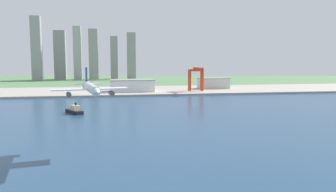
{
  "coord_description": "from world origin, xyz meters",
  "views": [
    {
      "loc": [
        -14.29,
        4.28,
        45.22
      ],
      "look_at": [
        15.29,
        175.27,
        26.6
      ],
      "focal_mm": 35.12,
      "sensor_mm": 36.0,
      "label": 1
    }
  ],
  "objects_px": {
    "airplane_landing": "(91,88)",
    "port_crane_red": "(196,74)",
    "warehouse_main": "(132,85)",
    "warehouse_annex": "(213,83)",
    "tugboat_small": "(75,110)"
  },
  "relations": [
    {
      "from": "airplane_landing",
      "to": "port_crane_red",
      "type": "relative_size",
      "value": 0.96
    },
    {
      "from": "tugboat_small",
      "to": "warehouse_main",
      "type": "height_order",
      "value": "warehouse_main"
    },
    {
      "from": "port_crane_red",
      "to": "tugboat_small",
      "type": "bearing_deg",
      "value": -132.64
    },
    {
      "from": "warehouse_main",
      "to": "warehouse_annex",
      "type": "bearing_deg",
      "value": 11.97
    },
    {
      "from": "port_crane_red",
      "to": "warehouse_main",
      "type": "relative_size",
      "value": 0.75
    },
    {
      "from": "warehouse_main",
      "to": "warehouse_annex",
      "type": "relative_size",
      "value": 1.32
    },
    {
      "from": "port_crane_red",
      "to": "warehouse_annex",
      "type": "bearing_deg",
      "value": 46.1
    },
    {
      "from": "port_crane_red",
      "to": "warehouse_main",
      "type": "height_order",
      "value": "port_crane_red"
    },
    {
      "from": "warehouse_main",
      "to": "warehouse_annex",
      "type": "xyz_separation_m",
      "value": [
        128.32,
        27.21,
        -0.2
      ]
    },
    {
      "from": "airplane_landing",
      "to": "warehouse_main",
      "type": "xyz_separation_m",
      "value": [
        38.38,
        304.26,
        -21.35
      ]
    },
    {
      "from": "warehouse_annex",
      "to": "warehouse_main",
      "type": "bearing_deg",
      "value": -168.03
    },
    {
      "from": "tugboat_small",
      "to": "port_crane_red",
      "type": "relative_size",
      "value": 0.51
    },
    {
      "from": "warehouse_annex",
      "to": "tugboat_small",
      "type": "bearing_deg",
      "value": -132.89
    },
    {
      "from": "airplane_landing",
      "to": "port_crane_red",
      "type": "xyz_separation_m",
      "value": [
        128.77,
        292.06,
        -5.42
      ]
    },
    {
      "from": "airplane_landing",
      "to": "warehouse_annex",
      "type": "distance_m",
      "value": 371.65
    }
  ]
}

